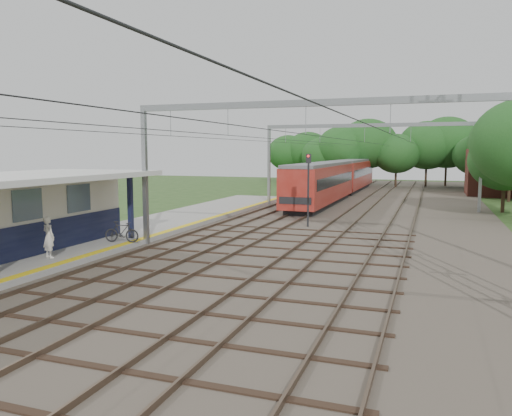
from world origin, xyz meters
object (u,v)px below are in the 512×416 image
at_px(bicycle, 122,232).
at_px(train, 339,178).
at_px(signal_post, 308,181).
at_px(person, 49,237).

height_order(bicycle, train, train).
distance_m(bicycle, train, 31.25).
bearing_deg(signal_post, train, 75.86).
bearing_deg(person, signal_post, -102.85).
bearing_deg(person, bicycle, -84.34).
bearing_deg(train, person, -99.61).
bearing_deg(train, bicycle, -99.40).
height_order(person, bicycle, person).
relative_size(bicycle, train, 0.05).
height_order(train, signal_post, signal_post).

